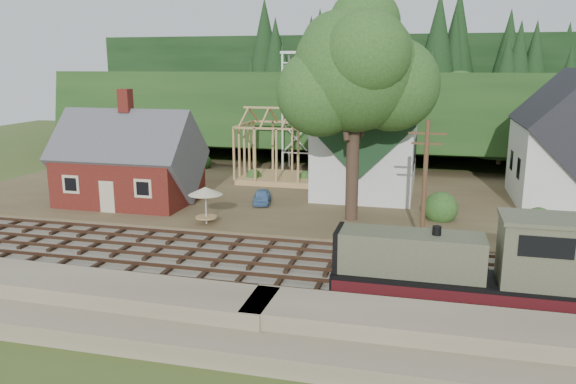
% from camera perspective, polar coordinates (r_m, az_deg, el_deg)
% --- Properties ---
extents(ground, '(140.00, 140.00, 0.00)m').
position_cam_1_polar(ground, '(31.64, 0.30, -7.84)').
color(ground, '#384C1E').
rests_on(ground, ground).
extents(embankment, '(64.00, 5.00, 1.60)m').
position_cam_1_polar(embankment, '(24.18, -4.66, -14.75)').
color(embankment, '#7F7259').
rests_on(embankment, ground).
extents(railroad_bed, '(64.00, 11.00, 0.16)m').
position_cam_1_polar(railroad_bed, '(31.62, 0.30, -7.70)').
color(railroad_bed, '#726B5B').
rests_on(railroad_bed, ground).
extents(village_flat, '(64.00, 26.00, 0.30)m').
position_cam_1_polar(village_flat, '(48.55, 5.36, -0.32)').
color(village_flat, brown).
rests_on(village_flat, ground).
extents(hillside, '(70.00, 28.96, 12.74)m').
position_cam_1_polar(hillside, '(71.97, 8.30, 3.81)').
color(hillside, '#1E3F19').
rests_on(hillside, ground).
extents(ridge, '(80.00, 20.00, 12.00)m').
position_cam_1_polar(ridge, '(87.75, 9.39, 5.40)').
color(ridge, black).
rests_on(ridge, ground).
extents(depot, '(10.80, 7.41, 9.00)m').
position_cam_1_polar(depot, '(46.62, -15.80, 2.54)').
color(depot, '#531513').
rests_on(depot, village_flat).
extents(church, '(8.40, 15.17, 13.00)m').
position_cam_1_polar(church, '(49.06, 8.11, 5.72)').
color(church, silver).
rests_on(church, village_flat).
extents(farmhouse, '(8.40, 10.80, 10.60)m').
position_cam_1_polar(farmhouse, '(49.40, 26.83, 4.14)').
color(farmhouse, silver).
rests_on(farmhouse, village_flat).
extents(timber_frame, '(8.20, 6.20, 6.99)m').
position_cam_1_polar(timber_frame, '(52.99, -0.34, 4.29)').
color(timber_frame, tan).
rests_on(timber_frame, village_flat).
extents(lattice_tower, '(3.20, 3.20, 12.12)m').
position_cam_1_polar(lattice_tower, '(58.23, 1.15, 11.75)').
color(lattice_tower, silver).
rests_on(lattice_tower, village_flat).
extents(big_tree, '(10.90, 8.40, 14.70)m').
position_cam_1_polar(big_tree, '(39.14, 7.06, 11.36)').
color(big_tree, '#38281E').
rests_on(big_tree, village_flat).
extents(telegraph_pole_near, '(2.20, 0.28, 8.00)m').
position_cam_1_polar(telegraph_pole_near, '(34.65, 13.72, 0.94)').
color(telegraph_pole_near, '#4C331E').
rests_on(telegraph_pole_near, ground).
extents(locomotive, '(11.15, 2.79, 4.49)m').
position_cam_1_polar(locomotive, '(27.41, 17.54, -7.33)').
color(locomotive, black).
rests_on(locomotive, railroad_bed).
extents(car_blue, '(1.99, 3.48, 1.12)m').
position_cam_1_polar(car_blue, '(44.81, -2.67, -0.46)').
color(car_blue, '#5987BF').
rests_on(car_blue, village_flat).
extents(car_green, '(3.53, 1.99, 1.10)m').
position_cam_1_polar(car_green, '(48.66, -16.81, 0.06)').
color(car_green, '#96B47C').
rests_on(car_green, village_flat).
extents(patio_set, '(2.36, 2.36, 2.63)m').
position_cam_1_polar(patio_set, '(39.09, -8.38, -0.05)').
color(patio_set, silver).
rests_on(patio_set, village_flat).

